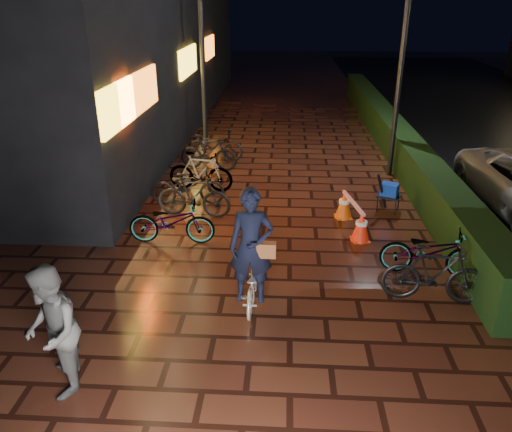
# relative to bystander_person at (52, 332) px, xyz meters

# --- Properties ---
(ground) EXTENTS (80.00, 80.00, 0.00)m
(ground) POSITION_rel_bystander_person_xyz_m (2.90, 3.38, -0.88)
(ground) COLOR #381911
(ground) RESTS_ON ground
(hedge) EXTENTS (0.70, 20.00, 1.00)m
(hedge) POSITION_rel_bystander_person_xyz_m (6.20, 11.38, -0.38)
(hedge) COLOR black
(hedge) RESTS_ON ground
(bystander_person) EXTENTS (0.93, 1.04, 1.75)m
(bystander_person) POSITION_rel_bystander_person_xyz_m (0.00, 0.00, 0.00)
(bystander_person) COLOR #4F4F51
(bystander_person) RESTS_ON ground
(lamp_post_hedge) EXTENTS (0.50, 0.15, 5.22)m
(lamp_post_hedge) POSITION_rel_bystander_person_xyz_m (5.69, 8.70, 2.00)
(lamp_post_hedge) COLOR black
(lamp_post_hedge) RESTS_ON ground
(lamp_post_sf) EXTENTS (0.54, 0.17, 5.60)m
(lamp_post_sf) POSITION_rel_bystander_person_xyz_m (0.06, 11.63, 2.20)
(lamp_post_sf) COLOR black
(lamp_post_sf) RESTS_ON ground
(cyclist) EXTENTS (0.73, 1.42, 2.02)m
(cyclist) POSITION_rel_bystander_person_xyz_m (2.28, 2.05, -0.13)
(cyclist) COLOR white
(cyclist) RESTS_ON ground
(traffic_barrier) EXTENTS (0.63, 1.55, 0.63)m
(traffic_barrier) POSITION_rel_bystander_person_xyz_m (4.23, 5.07, -0.56)
(traffic_barrier) COLOR #FB260D
(traffic_barrier) RESTS_ON ground
(cart_assembly) EXTENTS (0.69, 0.59, 0.96)m
(cart_assembly) POSITION_rel_bystander_person_xyz_m (5.16, 6.08, -0.38)
(cart_assembly) COLOR black
(cart_assembly) RESTS_ON ground
(parked_bikes_storefront) EXTENTS (2.03, 6.33, 1.01)m
(parked_bikes_storefront) POSITION_rel_bystander_person_xyz_m (0.59, 6.94, -0.40)
(parked_bikes_storefront) COLOR black
(parked_bikes_storefront) RESTS_ON ground
(parked_bikes_hedge) EXTENTS (1.91, 1.61, 1.01)m
(parked_bikes_hedge) POSITION_rel_bystander_person_xyz_m (5.30, 2.80, -0.40)
(parked_bikes_hedge) COLOR black
(parked_bikes_hedge) RESTS_ON ground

